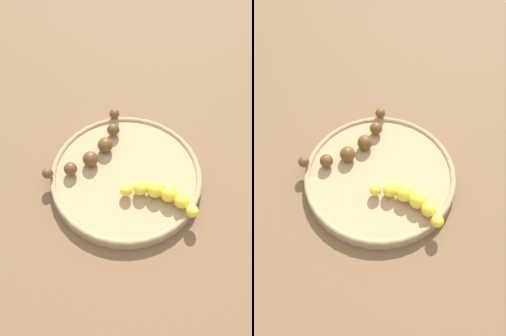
# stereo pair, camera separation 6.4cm
# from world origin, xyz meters

# --- Properties ---
(ground_plane) EXTENTS (2.40, 2.40, 0.00)m
(ground_plane) POSITION_xyz_m (0.00, 0.00, 0.00)
(ground_plane) COLOR brown
(fruit_bowl) EXTENTS (0.27, 0.27, 0.02)m
(fruit_bowl) POSITION_xyz_m (0.00, 0.00, 0.01)
(fruit_bowl) COLOR #A08259
(fruit_bowl) RESTS_ON ground_plane
(banana_yellow) EXTENTS (0.14, 0.04, 0.03)m
(banana_yellow) POSITION_xyz_m (-0.07, 0.03, 0.03)
(banana_yellow) COLOR yellow
(banana_yellow) RESTS_ON fruit_bowl
(banana_overripe) EXTENTS (0.10, 0.19, 0.03)m
(banana_overripe) POSITION_xyz_m (0.07, -0.02, 0.03)
(banana_overripe) COLOR #593819
(banana_overripe) RESTS_ON fruit_bowl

